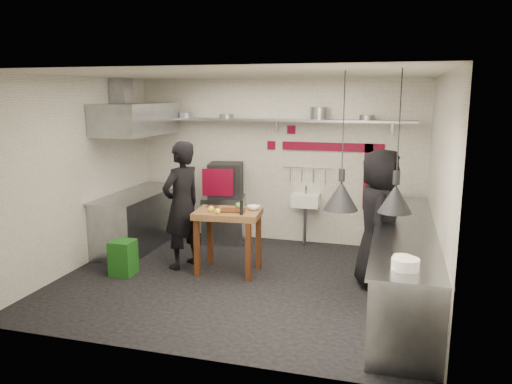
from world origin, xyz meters
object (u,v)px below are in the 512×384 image
(combi_oven, at_px, (226,180))
(chef_left, at_px, (182,205))
(oven_stand, at_px, (224,219))
(green_bin, at_px, (123,258))
(chef_right, at_px, (379,219))
(prep_table, at_px, (228,242))

(combi_oven, bearing_deg, chef_left, -107.17)
(oven_stand, relative_size, combi_oven, 1.38)
(oven_stand, distance_m, chef_left, 1.54)
(oven_stand, distance_m, green_bin, 2.15)
(combi_oven, relative_size, chef_right, 0.31)
(chef_left, bearing_deg, chef_right, 113.95)
(oven_stand, bearing_deg, chef_left, -106.58)
(combi_oven, distance_m, chef_left, 1.49)
(prep_table, relative_size, chef_right, 0.50)
(chef_right, bearing_deg, combi_oven, 61.78)
(combi_oven, xyz_separation_m, chef_right, (2.65, -1.44, -0.16))
(oven_stand, relative_size, chef_right, 0.43)
(oven_stand, distance_m, prep_table, 1.58)
(combi_oven, height_order, chef_left, chef_left)
(combi_oven, distance_m, green_bin, 2.34)
(oven_stand, relative_size, chef_left, 0.42)
(green_bin, bearing_deg, prep_table, 19.41)
(green_bin, distance_m, prep_table, 1.52)
(prep_table, bearing_deg, chef_left, 171.73)
(combi_oven, xyz_separation_m, chef_left, (-0.17, -1.47, -0.15))
(combi_oven, relative_size, prep_table, 0.63)
(oven_stand, bearing_deg, combi_oven, 53.38)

